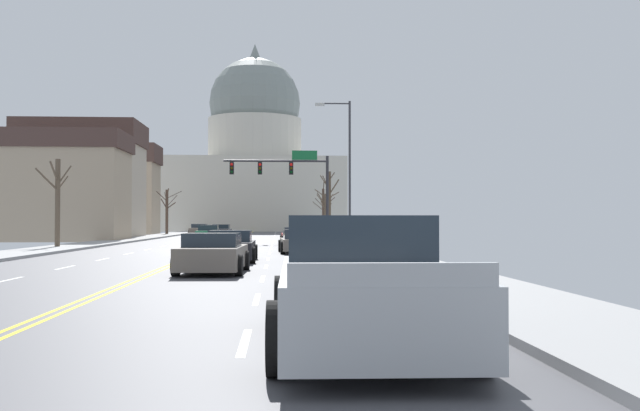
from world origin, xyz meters
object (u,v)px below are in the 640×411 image
Objects in this scene: sedan_oncoming_01 at (221,231)px; sedan_near_03 at (231,247)px; sedan_near_01 at (303,238)px; bicycle_parked at (340,240)px; sedan_near_00 at (296,236)px; sedan_near_02 at (299,242)px; pedestrian_00 at (339,229)px; sedan_near_05 at (345,268)px; pickup_truck_near_06 at (362,287)px; sedan_near_04 at (213,254)px; signal_gantry at (290,176)px; street_lamp_right at (346,161)px; sedan_oncoming_02 at (199,230)px; sedan_oncoming_00 at (208,233)px.

sedan_near_03 is at bearing -84.83° from sedan_oncoming_01.
sedan_near_01 reaches higher than bicycle_parked.
sedan_near_00 is 12.40m from sedan_near_02.
bicycle_parked is at bearing -71.57° from sedan_near_00.
sedan_near_05 is at bearing -94.69° from pedestrian_00.
sedan_near_04 is at bearing 103.66° from pickup_truck_near_06.
bicycle_parked is (2.73, -11.94, -4.55)m from signal_gantry.
sedan_near_00 is 2.68× the size of pedestrian_00.
street_lamp_right reaches higher than sedan_near_04.
sedan_oncoming_00 is at bearing -81.71° from sedan_oncoming_02.
sedan_near_01 is 2.65× the size of pedestrian_00.
sedan_oncoming_00 reaches higher than sedan_near_00.
sedan_near_04 is (-6.05, -19.85, -4.62)m from street_lamp_right.
pickup_truck_near_06 is 1.22× the size of sedan_oncoming_00.
sedan_near_02 is at bearing -79.16° from sedan_oncoming_01.
sedan_oncoming_00 reaches higher than sedan_near_03.
sedan_oncoming_00 is at bearing 99.53° from sedan_near_05.
street_lamp_right is 33.26m from pickup_truck_near_06.
sedan_oncoming_00 is (-7.33, 43.65, 0.01)m from sedan_near_05.
sedan_near_01 is at bearing -167.95° from street_lamp_right.
sedan_oncoming_00 is at bearing 112.47° from sedan_near_01.
street_lamp_right is at bearing -89.47° from pedestrian_00.
street_lamp_right is 1.87× the size of sedan_near_05.
sedan_near_05 is 44.27m from sedan_oncoming_00.
sedan_near_03 is 13.41m from sedan_near_05.
pedestrian_00 is (2.78, -2.13, 0.51)m from sedan_near_00.
sedan_near_02 is at bearing -115.44° from street_lamp_right.
sedan_oncoming_00 is at bearing 97.33° from sedan_near_03.
sedan_near_05 reaches higher than sedan_near_02.
sedan_near_00 is 1.01× the size of sedan_near_01.
sedan_oncoming_02 is 38.50m from pedestrian_00.
street_lamp_right is at bearing -71.76° from sedan_oncoming_02.
sedan_near_05 reaches higher than sedan_near_03.
sedan_oncoming_00 reaches higher than sedan_oncoming_02.
sedan_near_04 is 0.95× the size of sedan_oncoming_02.
sedan_near_03 is 2.65× the size of pedestrian_00.
bicycle_parked is at bearing 73.41° from sedan_near_04.
sedan_near_00 is 0.98× the size of sedan_oncoming_00.
sedan_near_02 is 0.99× the size of sedan_near_03.
pickup_truck_near_06 is at bearing -89.79° from sedan_near_02.
sedan_near_01 is 1.04× the size of sedan_near_04.
sedan_oncoming_01 is 2.56× the size of pedestrian_00.
sedan_near_05 is 30.62m from pedestrian_00.
bicycle_parked is (2.13, -0.48, -0.12)m from sedan_near_01.
sedan_near_00 is 1.05× the size of sedan_oncoming_01.
sedan_oncoming_01 is at bearing 97.42° from sedan_near_05.
signal_gantry is at bearing 114.27° from pedestrian_00.
sedan_near_02 is at bearing -115.86° from bicycle_parked.
signal_gantry is 37.73m from sedan_near_05.
sedan_oncoming_01 is (-7.23, 29.79, -0.02)m from sedan_near_01.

